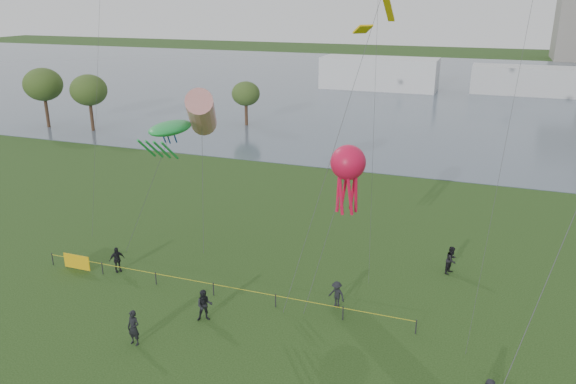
% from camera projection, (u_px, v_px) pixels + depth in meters
% --- Properties ---
extents(lake, '(400.00, 120.00, 0.08)m').
position_uv_depth(lake, '(444.00, 88.00, 109.87)').
color(lake, '#4F5E6D').
rests_on(lake, ground_plane).
extents(pavilion_left, '(22.00, 8.00, 6.00)m').
position_uv_depth(pavilion_left, '(379.00, 73.00, 108.31)').
color(pavilion_left, silver).
rests_on(pavilion_left, ground_plane).
extents(pavilion_right, '(18.00, 7.00, 5.00)m').
position_uv_depth(pavilion_right, '(523.00, 80.00, 102.78)').
color(pavilion_right, silver).
rests_on(pavilion_right, ground_plane).
extents(trees, '(29.59, 14.91, 8.05)m').
position_uv_depth(trees, '(99.00, 88.00, 74.88)').
color(trees, '#3C281B').
rests_on(trees, ground_plane).
extents(fence, '(24.07, 0.07, 1.05)m').
position_uv_depth(fence, '(127.00, 271.00, 35.55)').
color(fence, black).
rests_on(fence, ground_plane).
extents(spectator_a, '(1.12, 1.03, 1.84)m').
position_uv_depth(spectator_a, '(205.00, 305.00, 30.90)').
color(spectator_a, black).
rests_on(spectator_a, ground_plane).
extents(spectator_b, '(1.18, 0.91, 1.61)m').
position_uv_depth(spectator_b, '(337.00, 294.00, 32.26)').
color(spectator_b, black).
rests_on(spectator_b, ground_plane).
extents(spectator_c, '(0.91, 1.07, 1.71)m').
position_uv_depth(spectator_c, '(117.00, 260.00, 36.43)').
color(spectator_c, black).
rests_on(spectator_c, ground_plane).
extents(spectator_f, '(0.74, 0.53, 1.92)m').
position_uv_depth(spectator_f, '(134.00, 328.00, 28.73)').
color(spectator_f, black).
rests_on(spectator_f, ground_plane).
extents(spectator_g, '(0.98, 1.09, 1.84)m').
position_uv_depth(spectator_g, '(452.00, 260.00, 36.22)').
color(spectator_g, black).
rests_on(spectator_g, ground_plane).
extents(kite_windsock, '(4.26, 5.13, 11.58)m').
position_uv_depth(kite_windsock, '(201.00, 113.00, 37.43)').
color(kite_windsock, '#3F3F42').
extents(kite_creature, '(5.16, 4.42, 9.51)m').
position_uv_depth(kite_creature, '(170.00, 129.00, 35.52)').
color(kite_creature, '#3F3F42').
extents(kite_octopus, '(2.68, 3.41, 9.41)m').
position_uv_depth(kite_octopus, '(348.00, 164.00, 30.69)').
color(kite_octopus, '#3F3F42').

